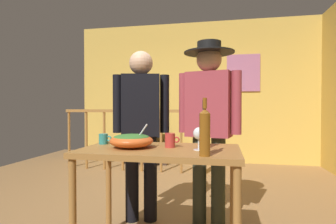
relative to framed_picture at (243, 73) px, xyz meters
The scene contains 15 objects.
ground_plane 3.32m from the framed_picture, 110.38° to the right, with size 6.97×6.97×0.00m, color olive.
back_wall 1.04m from the framed_picture, behind, with size 4.87×0.10×2.84m, color gold.
framed_picture is the anchor object (origin of this frame).
stair_railing 2.18m from the framed_picture, 146.96° to the right, with size 2.52×0.10×1.12m.
tv_console 2.48m from the framed_picture, behind, with size 0.90×0.40×0.41m, color #38281E.
flat_screen_tv 2.21m from the framed_picture, behind, with size 0.65×0.12×0.47m.
serving_table 3.80m from the framed_picture, 103.50° to the right, with size 1.16×0.67×0.81m.
salad_bowl 3.83m from the framed_picture, 106.66° to the right, with size 0.33×0.33×0.18m.
wine_glass 3.72m from the framed_picture, 98.95° to the right, with size 0.08×0.08×0.16m.
wine_bottle_dark 3.60m from the framed_picture, 98.70° to the right, with size 0.07×0.07×0.36m.
wine_bottle_amber 3.92m from the framed_picture, 97.59° to the right, with size 0.07×0.07×0.36m.
mug_red 3.69m from the framed_picture, 102.67° to the right, with size 0.11×0.08×0.11m.
mug_teal 3.80m from the framed_picture, 111.61° to the right, with size 0.11×0.07×0.08m.
person_standing_left 3.28m from the framed_picture, 111.76° to the right, with size 0.54×0.29×1.66m.
person_standing_right 3.09m from the framed_picture, 100.02° to the right, with size 0.58×0.47×1.72m.
Camera 1 is at (0.57, -2.86, 1.12)m, focal length 28.75 mm.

